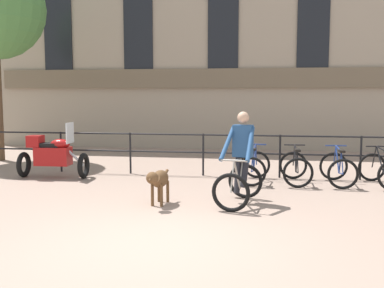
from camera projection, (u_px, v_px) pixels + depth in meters
The scene contains 10 objects.
ground_plane at pixel (154, 243), 6.10m from camera, with size 60.00×60.00×0.00m, color gray.
canal_railing at pixel (203, 147), 11.13m from camera, with size 15.05×0.05×1.05m.
building_facade at pixel (224, 34), 16.43m from camera, with size 18.00×0.72×8.50m.
cyclist_with_bike at pixel (240, 163), 8.29m from camera, with size 0.89×1.28×1.70m.
dog at pixel (159, 180), 8.16m from camera, with size 0.34×0.97×0.67m.
parked_motorcycle at pixel (53, 155), 10.85m from camera, with size 1.66×0.69×1.35m.
parked_bicycle_near_lamp at pixel (254, 167), 10.33m from camera, with size 0.76×1.17×0.86m.
parked_bicycle_mid_left at pixel (296, 168), 10.19m from camera, with size 0.70×1.13×0.86m.
parked_bicycle_mid_right at pixel (338, 169), 10.05m from camera, with size 0.70×1.13×0.86m.
parked_bicycle_far_end at pixel (382, 170), 9.91m from camera, with size 0.84×1.20×0.86m.
Camera 1 is at (1.43, -5.77, 2.02)m, focal length 42.00 mm.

